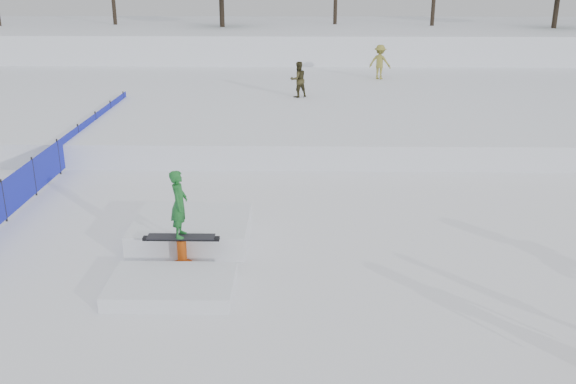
{
  "coord_description": "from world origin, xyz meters",
  "views": [
    {
      "loc": [
        0.75,
        -11.82,
        6.02
      ],
      "look_at": [
        0.5,
        2.0,
        1.1
      ],
      "focal_mm": 40.0,
      "sensor_mm": 36.0,
      "label": 1
    }
  ],
  "objects_px": {
    "safety_fence": "(59,157)",
    "walker_ygreen": "(380,62)",
    "jib_rail_feature": "(187,242)",
    "walker_olive": "(298,79)"
  },
  "relations": [
    {
      "from": "walker_olive",
      "to": "walker_ygreen",
      "type": "distance_m",
      "value": 5.98
    },
    {
      "from": "safety_fence",
      "to": "jib_rail_feature",
      "type": "relative_size",
      "value": 3.64
    },
    {
      "from": "walker_olive",
      "to": "safety_fence",
      "type": "bearing_deg",
      "value": 21.44
    },
    {
      "from": "safety_fence",
      "to": "jib_rail_feature",
      "type": "height_order",
      "value": "jib_rail_feature"
    },
    {
      "from": "walker_olive",
      "to": "walker_ygreen",
      "type": "xyz_separation_m",
      "value": [
        3.9,
        4.53,
        0.08
      ]
    },
    {
      "from": "walker_olive",
      "to": "jib_rail_feature",
      "type": "xyz_separation_m",
      "value": [
        -2.39,
        -13.7,
        -1.23
      ]
    },
    {
      "from": "jib_rail_feature",
      "to": "walker_ygreen",
      "type": "bearing_deg",
      "value": 70.96
    },
    {
      "from": "safety_fence",
      "to": "walker_ygreen",
      "type": "height_order",
      "value": "walker_ygreen"
    },
    {
      "from": "safety_fence",
      "to": "walker_ygreen",
      "type": "relative_size",
      "value": 9.86
    },
    {
      "from": "safety_fence",
      "to": "walker_ygreen",
      "type": "xyz_separation_m",
      "value": [
        11.1,
        12.6,
        1.06
      ]
    }
  ]
}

